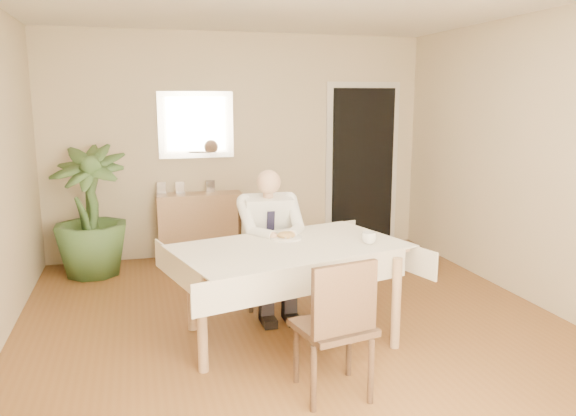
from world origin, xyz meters
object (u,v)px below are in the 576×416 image
object	(u,v)px
dining_table	(290,256)
chair_far	(264,246)
chair_near	(338,321)
sideboard	(200,226)
potted_palm	(90,211)
coffee_mug	(369,238)
seated_man	(272,235)

from	to	relation	value
dining_table	chair_far	world-z (taller)	chair_far
chair_far	chair_near	world-z (taller)	chair_far
chair_far	sideboard	world-z (taller)	chair_far
dining_table	potted_palm	world-z (taller)	potted_palm
dining_table	chair_far	xyz separation A→B (m)	(0.00, 0.88, -0.15)
potted_palm	dining_table	bearing A→B (deg)	-53.17
chair_far	chair_near	xyz separation A→B (m)	(0.04, -1.83, -0.00)
chair_far	coffee_mug	xyz separation A→B (m)	(0.60, -1.00, 0.28)
chair_far	seated_man	bearing A→B (deg)	-93.36
coffee_mug	sideboard	world-z (taller)	coffee_mug
seated_man	coffee_mug	distance (m)	0.93
chair_near	chair_far	bearing A→B (deg)	79.59
dining_table	potted_palm	bearing A→B (deg)	111.85
chair_far	seated_man	world-z (taller)	seated_man
dining_table	seated_man	xyz separation A→B (m)	(0.00, 0.59, 0.02)
coffee_mug	potted_palm	xyz separation A→B (m)	(-2.19, 2.24, -0.11)
chair_far	sideboard	size ratio (longest dim) A/B	0.95
chair_far	coffee_mug	size ratio (longest dim) A/B	8.00
sideboard	potted_palm	xyz separation A→B (m)	(-1.18, -0.31, 0.30)
sideboard	coffee_mug	bearing A→B (deg)	-67.26
chair_far	dining_table	bearing A→B (deg)	-93.36
seated_man	sideboard	xyz separation A→B (m)	(-0.41, 1.83, -0.30)
potted_palm	seated_man	bearing A→B (deg)	-43.88
dining_table	sideboard	size ratio (longest dim) A/B	2.04
chair_far	chair_near	bearing A→B (deg)	-92.10
chair_far	chair_near	size ratio (longest dim) A/B	1.00
coffee_mug	dining_table	bearing A→B (deg)	169.19
seated_man	dining_table	bearing A→B (deg)	-90.00
dining_table	chair_far	bearing A→B (deg)	75.01
dining_table	chair_near	distance (m)	0.96
chair_far	seated_man	distance (m)	0.34
chair_far	coffee_mug	distance (m)	1.20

